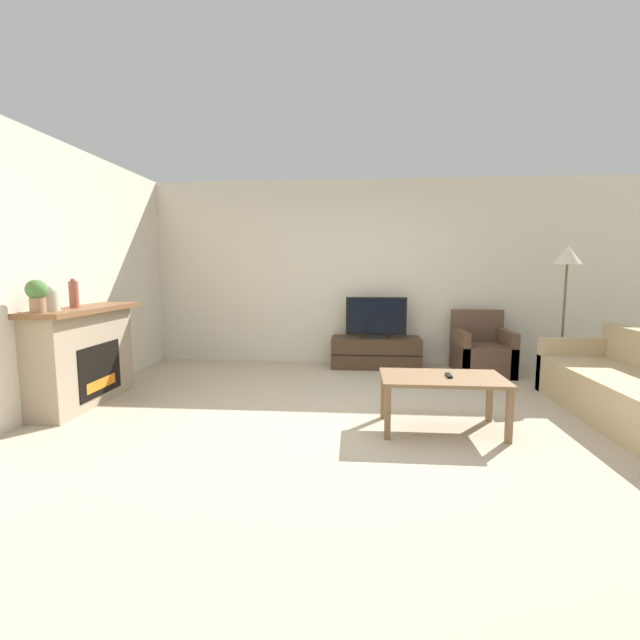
# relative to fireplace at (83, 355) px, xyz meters

# --- Properties ---
(ground_plane) EXTENTS (24.00, 24.00, 0.00)m
(ground_plane) POSITION_rel_fireplace_xyz_m (2.87, -0.33, -0.52)
(ground_plane) COLOR tan
(wall_back) EXTENTS (12.00, 0.06, 2.70)m
(wall_back) POSITION_rel_fireplace_xyz_m (2.87, 2.26, 0.83)
(wall_back) COLOR beige
(wall_back) RESTS_ON ground
(wall_left) EXTENTS (0.06, 12.00, 2.70)m
(wall_left) POSITION_rel_fireplace_xyz_m (-0.21, -0.33, 0.83)
(wall_left) COLOR beige
(wall_left) RESTS_ON ground
(fireplace) EXTENTS (0.48, 1.42, 1.02)m
(fireplace) POSITION_rel_fireplace_xyz_m (0.00, 0.00, 0.00)
(fireplace) COLOR tan
(fireplace) RESTS_ON ground
(mantel_vase_left) EXTENTS (0.13, 0.13, 0.24)m
(mantel_vase_left) POSITION_rel_fireplace_xyz_m (0.02, -0.43, 0.61)
(mantel_vase_left) COLOR beige
(mantel_vase_left) RESTS_ON fireplace
(mantel_vase_centre_left) EXTENTS (0.09, 0.09, 0.30)m
(mantel_vase_centre_left) POSITION_rel_fireplace_xyz_m (0.02, -0.11, 0.64)
(mantel_vase_centre_left) COLOR #994C3D
(mantel_vase_centre_left) RESTS_ON fireplace
(potted_plant) EXTENTS (0.18, 0.18, 0.30)m
(potted_plant) POSITION_rel_fireplace_xyz_m (0.02, -0.60, 0.67)
(potted_plant) COLOR #936B4C
(potted_plant) RESTS_ON fireplace
(tv_stand) EXTENTS (1.26, 0.49, 0.43)m
(tv_stand) POSITION_rel_fireplace_xyz_m (3.12, 1.95, -0.30)
(tv_stand) COLOR #422D1E
(tv_stand) RESTS_ON ground
(tv) EXTENTS (0.86, 0.18, 0.58)m
(tv) POSITION_rel_fireplace_xyz_m (3.12, 1.95, 0.18)
(tv) COLOR black
(tv) RESTS_ON tv_stand
(armchair) EXTENTS (0.70, 0.76, 0.84)m
(armchair) POSITION_rel_fireplace_xyz_m (4.54, 1.74, -0.24)
(armchair) COLOR brown
(armchair) RESTS_ON ground
(coffee_table) EXTENTS (1.06, 0.59, 0.48)m
(coffee_table) POSITION_rel_fireplace_xyz_m (3.58, -0.44, -0.10)
(coffee_table) COLOR brown
(coffee_table) RESTS_ON ground
(remote) EXTENTS (0.05, 0.15, 0.02)m
(remote) POSITION_rel_fireplace_xyz_m (3.63, -0.44, -0.03)
(remote) COLOR black
(remote) RESTS_ON coffee_table
(floor_lamp) EXTENTS (0.32, 0.32, 1.68)m
(floor_lamp) POSITION_rel_fireplace_xyz_m (5.34, 1.22, 0.93)
(floor_lamp) COLOR black
(floor_lamp) RESTS_ON ground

